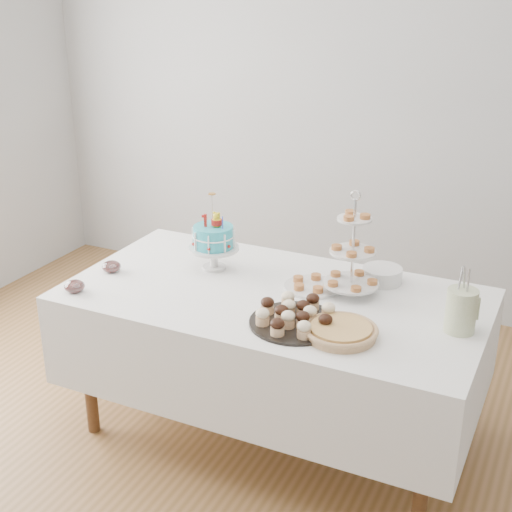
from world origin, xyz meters
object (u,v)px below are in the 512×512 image
at_px(cupcake_tray, 296,315).
at_px(tiered_stand, 353,252).
at_px(table, 273,337).
at_px(birthday_cake, 214,249).
at_px(jam_bowl_a, 75,286).
at_px(pastry_plate, 312,285).
at_px(jam_bowl_b, 111,267).
at_px(pie, 341,331).
at_px(utensil_pitcher, 461,309).
at_px(plate_stack, 382,275).

xyz_separation_m(cupcake_tray, tiered_stand, (0.11, 0.38, 0.16)).
xyz_separation_m(table, birthday_cake, (-0.39, 0.14, 0.33)).
bearing_deg(tiered_stand, birthday_cake, -179.23).
bearing_deg(table, jam_bowl_a, -155.55).
distance_m(tiered_stand, pastry_plate, 0.27).
bearing_deg(jam_bowl_b, birthday_cake, 29.79).
relative_size(table, pastry_plate, 7.32).
bearing_deg(pie, utensil_pitcher, 31.59).
height_order(pie, pastry_plate, pie).
distance_m(tiered_stand, jam_bowl_b, 1.19).
bearing_deg(pie, jam_bowl_b, 173.17).
xyz_separation_m(birthday_cake, cupcake_tray, (0.60, -0.37, -0.06)).
bearing_deg(tiered_stand, utensil_pitcher, -16.00).
distance_m(pie, pastry_plate, 0.48).
distance_m(jam_bowl_a, utensil_pitcher, 1.72).
height_order(tiered_stand, pastry_plate, tiered_stand).
distance_m(jam_bowl_a, jam_bowl_b, 0.27).
relative_size(tiered_stand, utensil_pitcher, 1.75).
bearing_deg(birthday_cake, pastry_plate, -16.48).
height_order(pastry_plate, utensil_pitcher, utensil_pitcher).
xyz_separation_m(tiered_stand, plate_stack, (0.09, 0.19, -0.17)).
height_order(table, birthday_cake, birthday_cake).
bearing_deg(pie, plate_stack, 90.35).
bearing_deg(pastry_plate, table, -136.63).
xyz_separation_m(pastry_plate, jam_bowl_b, (-0.96, -0.24, 0.01)).
bearing_deg(plate_stack, pastry_plate, -142.68).
height_order(table, pie, pie).
distance_m(tiered_stand, jam_bowl_a, 1.29).
xyz_separation_m(birthday_cake, pastry_plate, (0.52, -0.01, -0.09)).
relative_size(table, pie, 6.29).
bearing_deg(birthday_cake, plate_stack, -1.44).
height_order(cupcake_tray, jam_bowl_b, cupcake_tray).
xyz_separation_m(tiered_stand, jam_bowl_b, (-1.15, -0.26, -0.18)).
relative_size(birthday_cake, cupcake_tray, 0.98).
relative_size(cupcake_tray, tiered_stand, 0.79).
bearing_deg(tiered_stand, jam_bowl_b, -167.20).
bearing_deg(birthday_cake, pie, -42.12).
bearing_deg(pie, jam_bowl_a, -174.64).
bearing_deg(birthday_cake, jam_bowl_b, -165.88).
bearing_deg(tiered_stand, plate_stack, 64.68).
bearing_deg(utensil_pitcher, birthday_cake, 159.94).
bearing_deg(jam_bowl_a, table, 24.45).
relative_size(pie, utensil_pitcher, 1.07).
bearing_deg(tiered_stand, cupcake_tray, -106.48).
bearing_deg(pastry_plate, plate_stack, 37.32).
height_order(plate_stack, jam_bowl_a, plate_stack).
height_order(table, plate_stack, plate_stack).
bearing_deg(cupcake_tray, plate_stack, 70.44).
xyz_separation_m(birthday_cake, tiered_stand, (0.71, 0.01, 0.10)).
bearing_deg(pie, tiered_stand, 103.09).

